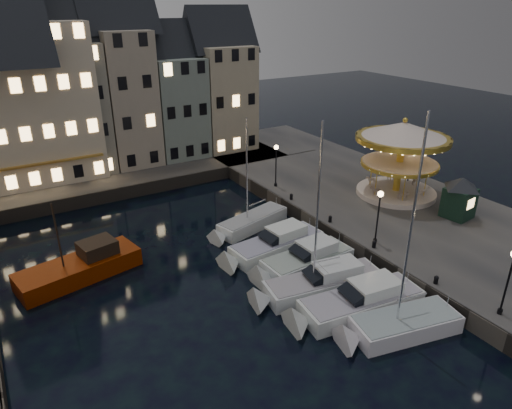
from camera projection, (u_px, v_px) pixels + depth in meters
ground at (305, 292)px, 30.55m from camera, size 160.00×160.00×0.00m
quay_east at (389, 208)px, 41.62m from camera, size 16.00×56.00×1.30m
quay_north at (86, 179)px, 48.38m from camera, size 44.00×12.00×1.30m
quaywall_e at (320, 228)px, 37.83m from camera, size 0.15×44.00×1.30m
quaywall_n at (121, 194)px, 44.64m from camera, size 48.00×0.15×1.30m
quaywall_w at (0, 369)px, 23.31m from camera, size 0.15×44.00×1.30m
streetlamp_a at (510, 274)px, 25.31m from camera, size 0.44×0.44×4.17m
streetlamp_b at (379, 210)px, 33.12m from camera, size 0.44×0.44×4.17m
streetlamp_c at (276, 160)px, 43.67m from camera, size 0.44×0.44×4.17m
streetlamp_d at (411, 159)px, 43.95m from camera, size 0.44×0.44×4.17m
bollard_a at (436, 279)px, 29.13m from camera, size 0.30×0.30×0.57m
bollard_b at (374, 244)px, 33.43m from camera, size 0.30×0.30×0.57m
bollard_c at (330, 219)px, 37.33m from camera, size 0.30×0.30×0.57m
bollard_d at (291, 196)px, 41.63m from camera, size 0.30×0.30×0.57m
townhouse_nb at (5, 110)px, 43.98m from camera, size 6.16×8.00×13.80m
townhouse_nc at (70, 99)px, 46.65m from camera, size 6.82×8.00×14.80m
townhouse_nd at (125, 89)px, 49.17m from camera, size 5.50×8.00×15.80m
townhouse_ne at (173, 98)px, 52.36m from camera, size 6.16×8.00×12.80m
townhouse_nf at (220, 89)px, 55.03m from camera, size 6.82×8.00×13.80m
hotel_corner at (2, 95)px, 43.39m from camera, size 17.60×9.00×16.80m
motorboat_a at (397, 327)px, 26.49m from camera, size 7.53×3.83×12.45m
motorboat_b at (356, 303)px, 28.37m from camera, size 9.05×3.66×2.15m
motorboat_c at (319, 284)px, 30.27m from camera, size 9.19×3.70×12.15m
motorboat_d at (303, 262)px, 32.95m from camera, size 7.89×2.90×2.15m
motorboat_e at (273, 246)px, 35.11m from camera, size 8.66×3.19×2.15m
motorboat_f at (248, 224)px, 38.85m from camera, size 7.81×3.82×10.38m
red_fishing_boat at (82, 267)px, 32.12m from camera, size 8.67×4.46×6.18m
carousel at (402, 145)px, 40.91m from camera, size 8.32×8.32×7.28m
ticket_kiosk at (461, 191)px, 37.41m from camera, size 3.40×3.40×3.98m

